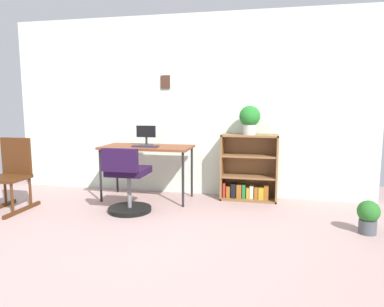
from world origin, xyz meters
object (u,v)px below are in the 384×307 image
(office_chair, at_px, (127,184))
(bookshelf_low, at_px, (248,171))
(potted_plant_floor, at_px, (368,216))
(keyboard, at_px, (145,146))
(potted_plant_on_shelf, at_px, (250,118))
(desk, at_px, (147,150))
(monitor, at_px, (146,135))
(rocking_chair, at_px, (12,174))

(office_chair, distance_m, bookshelf_low, 1.64)
(potted_plant_floor, bearing_deg, keyboard, 165.77)
(bookshelf_low, xyz_separation_m, potted_plant_on_shelf, (0.00, -0.06, 0.71))
(bookshelf_low, distance_m, potted_plant_floor, 1.65)
(desk, bearing_deg, potted_plant_floor, -16.25)
(desk, relative_size, potted_plant_floor, 3.52)
(keyboard, height_order, bookshelf_low, bookshelf_low)
(monitor, relative_size, rocking_chair, 0.31)
(rocking_chair, relative_size, bookshelf_low, 0.99)
(desk, bearing_deg, potted_plant_on_shelf, 10.37)
(potted_plant_on_shelf, height_order, potted_plant_floor, potted_plant_on_shelf)
(monitor, height_order, office_chair, monitor)
(bookshelf_low, bearing_deg, desk, -167.33)
(potted_plant_on_shelf, bearing_deg, rocking_chair, -159.81)
(keyboard, height_order, potted_plant_on_shelf, potted_plant_on_shelf)
(keyboard, distance_m, rocking_chair, 1.66)
(desk, bearing_deg, bookshelf_low, 12.67)
(office_chair, height_order, potted_plant_floor, office_chair)
(rocking_chair, bearing_deg, office_chair, 6.38)
(rocking_chair, relative_size, potted_plant_on_shelf, 2.30)
(rocking_chair, distance_m, potted_plant_on_shelf, 3.06)
(potted_plant_on_shelf, distance_m, potted_plant_floor, 1.84)
(monitor, distance_m, potted_plant_on_shelf, 1.41)
(monitor, bearing_deg, desk, -66.37)
(office_chair, xyz_separation_m, potted_plant_floor, (2.61, -0.13, -0.17))
(bookshelf_low, bearing_deg, potted_plant_on_shelf, -87.01)
(desk, bearing_deg, office_chair, -92.44)
(office_chair, height_order, bookshelf_low, bookshelf_low)
(keyboard, height_order, rocking_chair, rocking_chair)
(monitor, height_order, keyboard, monitor)
(keyboard, xyz_separation_m, rocking_chair, (-1.48, -0.68, -0.29))
(monitor, relative_size, bookshelf_low, 0.30)
(desk, relative_size, rocking_chair, 1.37)
(keyboard, xyz_separation_m, office_chair, (-0.04, -0.52, -0.38))
(office_chair, distance_m, potted_plant_floor, 2.62)
(desk, relative_size, office_chair, 1.50)
(desk, distance_m, potted_plant_on_shelf, 1.42)
(desk, xyz_separation_m, bookshelf_low, (1.33, 0.30, -0.29))
(keyboard, xyz_separation_m, potted_plant_floor, (2.57, -0.65, -0.55))
(bookshelf_low, xyz_separation_m, potted_plant_floor, (1.25, -1.05, -0.20))
(bookshelf_low, relative_size, potted_plant_floor, 2.60)
(rocking_chair, relative_size, potted_plant_floor, 2.57)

